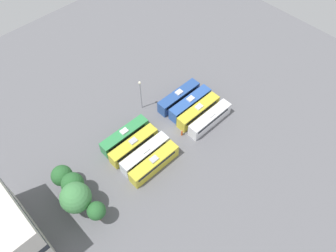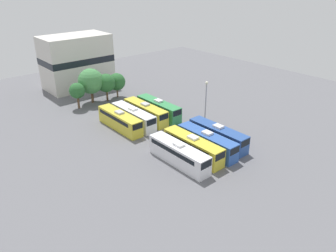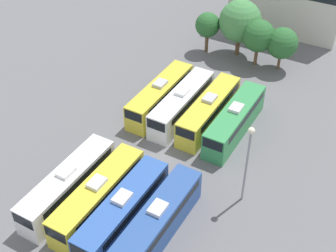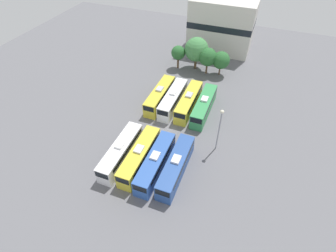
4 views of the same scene
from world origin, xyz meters
TOP-DOWN VIEW (x-y plane):
  - ground_plane at (0.00, 0.00)m, footprint 110.90×110.90m
  - bus_0 at (-4.62, -8.12)m, footprint 2.46×11.22m
  - bus_1 at (-1.44, -7.87)m, footprint 2.46×11.22m
  - bus_2 at (1.40, -8.21)m, footprint 2.46×11.22m
  - bus_3 at (4.56, -7.73)m, footprint 2.46×11.22m
  - bus_4 at (-4.51, 8.05)m, footprint 2.46×11.22m
  - bus_5 at (-1.63, 7.88)m, footprint 2.46×11.22m
  - bus_6 at (1.52, 8.23)m, footprint 2.46×11.22m
  - bus_7 at (4.65, 8.03)m, footprint 2.46×11.22m
  - worker_person at (-2.61, -1.64)m, footprint 0.36×0.36m
  - light_pole at (9.15, -0.50)m, footprint 0.60×0.60m
  - tree_0 at (-5.64, 22.31)m, footprint 3.30×3.30m
  - tree_1 at (-1.65, 23.60)m, footprint 5.52×5.52m
  - tree_2 at (1.43, 22.40)m, footprint 4.13×4.13m
  - tree_3 at (4.43, 22.86)m, footprint 3.96×3.96m

SIDE VIEW (x-z plane):
  - ground_plane at x=0.00m, z-range 0.00..0.00m
  - worker_person at x=-2.61m, z-range -0.06..1.55m
  - bus_0 at x=-4.62m, z-range -0.03..3.43m
  - bus_1 at x=-1.44m, z-range -0.03..3.43m
  - bus_2 at x=1.40m, z-range -0.03..3.43m
  - bus_3 at x=4.56m, z-range -0.03..3.43m
  - bus_4 at x=-4.51m, z-range -0.03..3.43m
  - bus_5 at x=-1.63m, z-range -0.03..3.43m
  - bus_6 at x=1.52m, z-range -0.03..3.43m
  - bus_7 at x=4.65m, z-range -0.03..3.43m
  - tree_3 at x=4.43m, z-range 0.85..6.52m
  - tree_0 at x=-5.64m, z-range 1.11..6.71m
  - tree_2 at x=1.43m, z-range 1.02..7.22m
  - tree_1 at x=-1.65m, z-range 1.05..8.72m
  - light_pole at x=9.15m, z-range 1.43..9.79m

